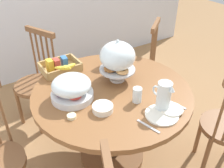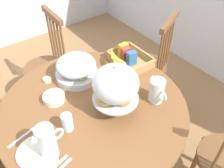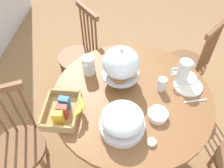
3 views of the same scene
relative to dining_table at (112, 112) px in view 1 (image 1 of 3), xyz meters
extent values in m
plane|color=#997047|center=(0.11, -0.04, -0.53)|extent=(10.00, 10.00, 0.00)
cylinder|color=brown|center=(0.00, 0.00, 0.19)|extent=(1.20, 1.20, 0.04)
cylinder|color=brown|center=(0.00, 0.00, -0.14)|extent=(0.14, 0.14, 0.63)
cylinder|color=brown|center=(0.00, 0.00, -0.50)|extent=(0.56, 0.56, 0.06)
cylinder|color=brown|center=(-0.36, 0.82, -0.08)|extent=(0.40, 0.40, 0.04)
cylinder|color=brown|center=(-0.55, 0.89, -0.30)|extent=(0.04, 0.04, 0.45)
cylinder|color=brown|center=(-0.43, 0.64, -0.30)|extent=(0.04, 0.04, 0.45)
cylinder|color=brown|center=(-0.29, 1.01, -0.30)|extent=(0.04, 0.04, 0.45)
cylinder|color=brown|center=(-0.18, 0.75, -0.30)|extent=(0.04, 0.04, 0.45)
cylinder|color=brown|center=(-0.27, 1.02, 0.16)|extent=(0.02, 0.02, 0.48)
cylinder|color=brown|center=(-0.24, 0.95, 0.16)|extent=(0.02, 0.02, 0.48)
cylinder|color=brown|center=(-0.22, 0.89, 0.16)|extent=(0.02, 0.02, 0.48)
cylinder|color=brown|center=(-0.19, 0.82, 0.16)|extent=(0.02, 0.02, 0.48)
cylinder|color=brown|center=(-0.16, 0.76, 0.16)|extent=(0.02, 0.02, 0.48)
cube|color=brown|center=(-0.22, 0.89, 0.42)|extent=(0.18, 0.34, 0.05)
cylinder|color=brown|center=(-0.75, 0.17, -0.30)|extent=(0.04, 0.04, 0.45)
cylinder|color=brown|center=(-0.75, 0.19, 0.16)|extent=(0.02, 0.02, 0.48)
cylinder|color=brown|center=(0.68, -0.37, -0.30)|extent=(0.04, 0.04, 0.45)
cylinder|color=brown|center=(0.50, -0.59, -0.30)|extent=(0.04, 0.04, 0.45)
cylinder|color=brown|center=(0.49, -0.60, 0.16)|extent=(0.02, 0.02, 0.48)
cylinder|color=brown|center=(0.70, 0.57, -0.08)|extent=(0.40, 0.40, 0.04)
cylinder|color=brown|center=(0.72, 0.77, -0.30)|extent=(0.04, 0.04, 0.45)
cylinder|color=brown|center=(0.50, 0.59, -0.30)|extent=(0.04, 0.04, 0.45)
cylinder|color=brown|center=(0.89, 0.55, -0.30)|extent=(0.04, 0.04, 0.45)
cylinder|color=brown|center=(0.68, 0.37, -0.30)|extent=(0.04, 0.04, 0.45)
cylinder|color=brown|center=(0.91, 0.53, 0.16)|extent=(0.02, 0.02, 0.48)
cylinder|color=brown|center=(0.85, 0.49, 0.16)|extent=(0.02, 0.02, 0.48)
cylinder|color=brown|center=(0.80, 0.45, 0.16)|extent=(0.02, 0.02, 0.48)
cylinder|color=brown|center=(0.74, 0.40, 0.16)|extent=(0.02, 0.02, 0.48)
cylinder|color=brown|center=(0.69, 0.36, 0.16)|extent=(0.02, 0.02, 0.48)
cube|color=brown|center=(0.80, 0.45, 0.42)|extent=(0.30, 0.26, 0.05)
cylinder|color=silver|center=(0.11, 0.09, 0.22)|extent=(0.12, 0.12, 0.02)
cylinder|color=silver|center=(0.11, 0.09, 0.26)|extent=(0.03, 0.03, 0.09)
cylinder|color=silver|center=(0.11, 0.09, 0.31)|extent=(0.28, 0.28, 0.01)
torus|color=#B27033|center=(0.16, 0.10, 0.33)|extent=(0.10, 0.10, 0.03)
torus|color=#D19347|center=(0.12, 0.15, 0.33)|extent=(0.10, 0.10, 0.03)
torus|color=#935628|center=(0.04, 0.10, 0.33)|extent=(0.10, 0.10, 0.03)
torus|color=tan|center=(0.10, 0.02, 0.33)|extent=(0.10, 0.10, 0.03)
ellipsoid|color=silver|center=(0.11, 0.09, 0.43)|extent=(0.27, 0.27, 0.22)
sphere|color=silver|center=(0.11, 0.09, 0.55)|extent=(0.02, 0.02, 0.02)
cylinder|color=silver|center=(-0.29, 0.06, 0.24)|extent=(0.30, 0.30, 0.05)
ellipsoid|color=beige|center=(-0.23, 0.07, 0.28)|extent=(0.09, 0.09, 0.03)
ellipsoid|color=#8CBF59|center=(-0.30, 0.13, 0.28)|extent=(0.09, 0.09, 0.03)
ellipsoid|color=#6B2D4C|center=(-0.36, 0.07, 0.28)|extent=(0.09, 0.09, 0.03)
ellipsoid|color=#CC3D33|center=(-0.30, -0.01, 0.28)|extent=(0.09, 0.09, 0.03)
ellipsoid|color=silver|center=(-0.29, 0.06, 0.33)|extent=(0.28, 0.28, 0.13)
cylinder|color=silver|center=(0.20, 0.35, 0.29)|extent=(0.10, 0.10, 0.16)
cylinder|color=orange|center=(0.20, 0.35, 0.27)|extent=(0.09, 0.09, 0.11)
cone|color=silver|center=(0.14, 0.36, 0.36)|extent=(0.04, 0.04, 0.03)
torus|color=silver|center=(0.26, 0.34, 0.30)|extent=(0.08, 0.03, 0.07)
cylinder|color=silver|center=(0.16, -0.38, 0.32)|extent=(0.09, 0.09, 0.21)
cylinder|color=white|center=(0.16, -0.38, 0.29)|extent=(0.08, 0.08, 0.14)
cone|color=silver|center=(0.16, -0.43, 0.40)|extent=(0.04, 0.04, 0.03)
torus|color=silver|center=(0.15, -0.31, 0.33)|extent=(0.02, 0.07, 0.07)
cube|color=tan|center=(-0.21, 0.48, 0.22)|extent=(0.30, 0.22, 0.01)
cube|color=tan|center=(-0.21, 0.37, 0.25)|extent=(0.30, 0.02, 0.07)
cube|color=tan|center=(-0.21, 0.59, 0.25)|extent=(0.30, 0.02, 0.07)
cube|color=tan|center=(-0.36, 0.48, 0.25)|extent=(0.02, 0.22, 0.07)
cube|color=tan|center=(-0.06, 0.48, 0.25)|extent=(0.02, 0.22, 0.07)
cube|color=gold|center=(-0.29, 0.48, 0.28)|extent=(0.05, 0.07, 0.11)
cube|color=#B23D33|center=(-0.24, 0.46, 0.28)|extent=(0.05, 0.07, 0.11)
cube|color=#336BAD|center=(-0.17, 0.46, 0.28)|extent=(0.05, 0.07, 0.11)
ellipsoid|color=yellow|center=(-0.24, 0.34, 0.31)|extent=(0.14, 0.08, 0.05)
ellipsoid|color=yellow|center=(-0.21, 0.34, 0.31)|extent=(0.13, 0.03, 0.05)
ellipsoid|color=yellow|center=(-0.18, 0.34, 0.31)|extent=(0.14, 0.08, 0.05)
cylinder|color=white|center=(0.10, -0.43, 0.22)|extent=(0.22, 0.22, 0.01)
cylinder|color=white|center=(0.19, -0.43, 0.23)|extent=(0.15, 0.15, 0.01)
cylinder|color=white|center=(-0.19, -0.18, 0.24)|extent=(0.14, 0.14, 0.04)
cylinder|color=silver|center=(0.07, -0.22, 0.27)|extent=(0.06, 0.06, 0.11)
cylinder|color=beige|center=(-0.39, -0.13, 0.22)|extent=(0.06, 0.06, 0.02)
cube|color=silver|center=(0.24, -0.39, 0.22)|extent=(0.05, 0.17, 0.01)
cube|color=silver|center=(0.27, -0.39, 0.22)|extent=(0.05, 0.17, 0.01)
cube|color=silver|center=(-0.03, -0.46, 0.22)|extent=(0.05, 0.17, 0.01)
camera|label=1|loc=(-0.84, -1.29, 1.27)|focal=39.96mm
camera|label=2|loc=(0.93, -0.55, 1.34)|focal=39.25mm
camera|label=3|loc=(-1.10, 0.07, 1.53)|focal=36.74mm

